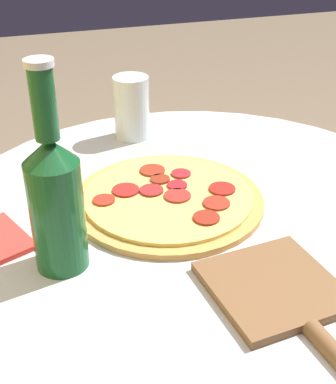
# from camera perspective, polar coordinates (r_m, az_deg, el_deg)

# --- Properties ---
(table) EXTENTS (0.82, 0.82, 0.68)m
(table) POSITION_cam_1_polar(r_m,az_deg,el_deg) (0.92, 3.23, -10.86)
(table) COLOR silver
(table) RESTS_ON ground_plane
(pizza) EXTENTS (0.30, 0.30, 0.02)m
(pizza) POSITION_cam_1_polar(r_m,az_deg,el_deg) (0.84, 0.02, -0.70)
(pizza) COLOR #C68E47
(pizza) RESTS_ON table
(beer_bottle) EXTENTS (0.07, 0.07, 0.27)m
(beer_bottle) POSITION_cam_1_polar(r_m,az_deg,el_deg) (0.67, -11.93, -0.55)
(beer_bottle) COLOR #144C23
(beer_bottle) RESTS_ON table
(pizza_paddle) EXTENTS (0.29, 0.16, 0.02)m
(pizza_paddle) POSITION_cam_1_polar(r_m,az_deg,el_deg) (0.67, 12.44, -11.18)
(pizza_paddle) COLOR brown
(pizza_paddle) RESTS_ON table
(drinking_glass) EXTENTS (0.07, 0.07, 0.12)m
(drinking_glass) POSITION_cam_1_polar(r_m,az_deg,el_deg) (1.04, -3.92, 8.97)
(drinking_glass) COLOR silver
(drinking_glass) RESTS_ON table
(napkin) EXTENTS (0.12, 0.10, 0.01)m
(napkin) POSITION_cam_1_polar(r_m,az_deg,el_deg) (0.79, -17.52, -4.71)
(napkin) COLOR red
(napkin) RESTS_ON table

